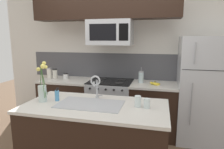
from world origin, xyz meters
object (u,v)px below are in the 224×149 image
at_px(stove_range, 111,106).
at_px(drinking_glass, 138,101).
at_px(banana_bunch, 155,84).
at_px(flower_vase, 43,90).
at_px(storage_jar_medium, 55,74).
at_px(storage_jar_short, 66,76).
at_px(microwave, 110,33).
at_px(sink_faucet, 96,84).
at_px(dish_soap_bottle, 57,95).
at_px(refrigerator, 206,90).
at_px(storage_jar_tall, 49,73).
at_px(spare_glass, 147,103).
at_px(french_press, 141,77).

distance_m(stove_range, drinking_glass, 1.45).
distance_m(banana_bunch, flower_vase, 1.79).
relative_size(stove_range, storage_jar_medium, 4.96).
xyz_separation_m(storage_jar_medium, storage_jar_short, (0.22, 0.00, -0.04)).
distance_m(microwave, storage_jar_short, 1.19).
height_order(microwave, sink_faucet, microwave).
xyz_separation_m(storage_jar_short, drinking_glass, (1.50, -1.22, 0.01)).
bearing_deg(stove_range, dish_soap_bottle, -107.03).
relative_size(refrigerator, storage_jar_medium, 9.08).
relative_size(microwave, banana_bunch, 3.92).
height_order(microwave, storage_jar_short, microwave).
height_order(banana_bunch, sink_faucet, sink_faucet).
xyz_separation_m(storage_jar_tall, flower_vase, (0.70, -1.30, 0.04)).
xyz_separation_m(microwave, dish_soap_bottle, (-0.37, -1.19, -0.79)).
distance_m(refrigerator, spare_glass, 1.51).
bearing_deg(storage_jar_short, refrigerator, -0.00).
bearing_deg(drinking_glass, storage_jar_short, 140.87).
bearing_deg(storage_jar_tall, storage_jar_short, 2.16).
height_order(drinking_glass, spare_glass, drinking_glass).
distance_m(banana_bunch, dish_soap_bottle, 1.63).
height_order(refrigerator, storage_jar_medium, refrigerator).
xyz_separation_m(storage_jar_short, banana_bunch, (1.65, -0.08, -0.03)).
xyz_separation_m(microwave, sink_faucet, (0.07, -1.01, -0.66)).
height_order(sink_faucet, dish_soap_bottle, sink_faucet).
bearing_deg(refrigerator, storage_jar_medium, 180.00).
relative_size(sink_faucet, spare_glass, 2.81).
relative_size(storage_jar_medium, flower_vase, 0.38).
bearing_deg(french_press, dish_soap_bottle, -125.35).
distance_m(microwave, banana_bunch, 1.14).
relative_size(storage_jar_tall, spare_glass, 1.87).
distance_m(microwave, french_press, 0.93).
bearing_deg(storage_jar_tall, drinking_glass, -33.30).
height_order(stove_range, french_press, french_press).
height_order(french_press, spare_glass, french_press).
height_order(storage_jar_short, banana_bunch, storage_jar_short).
bearing_deg(spare_glass, french_press, 98.62).
xyz_separation_m(microwave, storage_jar_medium, (-1.10, 0.04, -0.76)).
bearing_deg(storage_jar_tall, stove_range, -0.35).
xyz_separation_m(microwave, drinking_glass, (0.62, -1.18, -0.79)).
bearing_deg(banana_bunch, refrigerator, 5.66).
height_order(french_press, flower_vase, flower_vase).
relative_size(french_press, dish_soap_bottle, 1.62).
distance_m(storage_jar_tall, sink_faucet, 1.66).
xyz_separation_m(microwave, banana_bunch, (0.77, -0.04, -0.83)).
bearing_deg(dish_soap_bottle, spare_glass, -0.08).
bearing_deg(microwave, dish_soap_bottle, -107.32).
xyz_separation_m(banana_bunch, flower_vase, (-1.29, -1.23, 0.12)).
bearing_deg(dish_soap_bottle, french_press, 54.65).
distance_m(refrigerator, storage_jar_short, 2.46).
bearing_deg(flower_vase, banana_bunch, 43.56).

